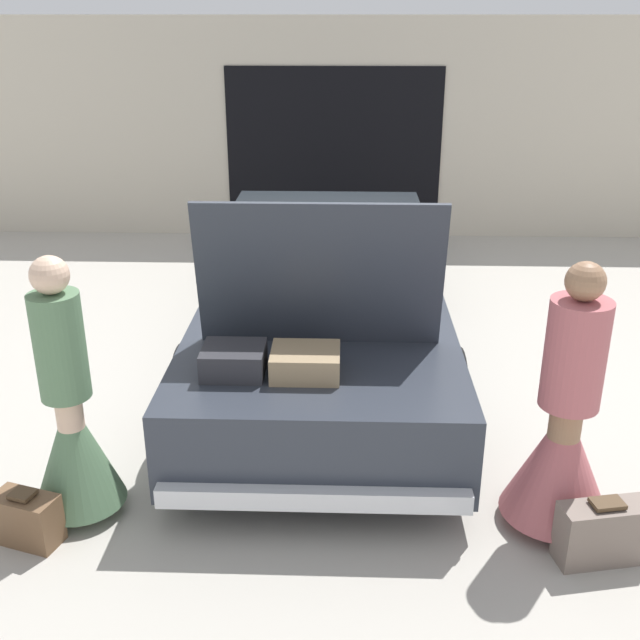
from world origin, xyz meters
TOP-DOWN VIEW (x-y plane):
  - ground_plane at (0.00, 0.00)m, footprint 40.00×40.00m
  - garage_wall_back at (0.00, 4.02)m, footprint 12.00×0.14m
  - car at (-0.00, 0.02)m, footprint 1.92×4.91m
  - person_left at (-1.42, -2.23)m, footprint 0.54×0.54m
  - person_right at (1.42, -2.24)m, footprint 0.64×0.64m
  - suitcase_beside_left_person at (-1.63, -2.52)m, footprint 0.41×0.29m
  - suitcase_beside_right_person at (1.59, -2.57)m, footprint 0.52×0.28m

SIDE VIEW (x-z plane):
  - ground_plane at x=0.00m, z-range 0.00..0.00m
  - suitcase_beside_left_person at x=-1.63m, z-range -0.01..0.32m
  - suitcase_beside_right_person at x=1.59m, z-range -0.01..0.37m
  - car at x=0.00m, z-range -0.31..1.44m
  - person_right at x=1.42m, z-range -0.24..1.39m
  - person_left at x=-1.42m, z-range -0.23..1.40m
  - garage_wall_back at x=0.00m, z-range -0.01..2.79m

